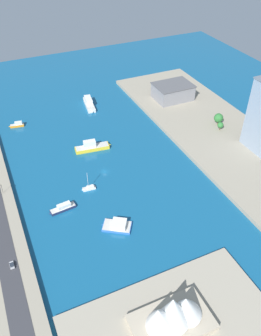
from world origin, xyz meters
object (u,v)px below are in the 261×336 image
sailboat_small_white (89,188)px  traffic_light_waterfront (2,187)px  ferry_white_commuter (89,103)px  sedan_silver (12,265)px  warehouse_low_gray (173,91)px  opera_landmark (172,314)px  water_taxi_orange (17,125)px  patrol_launch_navy (63,208)px  ferry_yellow_fast (92,147)px  catamaran_blue (118,225)px

sailboat_small_white → traffic_light_waterfront: sailboat_small_white is taller
ferry_white_commuter → sedan_silver: ferry_white_commuter is taller
sailboat_small_white → warehouse_low_gray: size_ratio=0.41×
traffic_light_waterfront → opera_landmark: 122.21m
water_taxi_orange → sailboat_small_white: size_ratio=0.90×
sailboat_small_white → warehouse_low_gray: bearing=-142.7°
sailboat_small_white → patrol_launch_navy: bearing=28.4°
ferry_yellow_fast → sailboat_small_white: bearing=68.2°
catamaran_blue → opera_landmark: (1.37, 59.83, 8.75)m
ferry_yellow_fast → patrol_launch_navy: bearing=54.7°
ferry_yellow_fast → sedan_silver: size_ratio=6.15×
patrol_launch_navy → catamaran_blue: bearing=132.6°
water_taxi_orange → catamaran_blue: 131.39m
ferry_white_commuter → traffic_light_waterfront: traffic_light_waterfront is taller
patrol_launch_navy → warehouse_low_gray: warehouse_low_gray is taller
patrol_launch_navy → warehouse_low_gray: bearing=-144.0°
ferry_yellow_fast → catamaran_blue: 75.61m
ferry_yellow_fast → traffic_light_waterfront: size_ratio=4.01×
catamaran_blue → ferry_white_commuter: 139.55m
traffic_light_waterfront → patrol_launch_navy: bearing=138.7°
ferry_yellow_fast → patrol_launch_navy: ferry_yellow_fast is taller
ferry_white_commuter → warehouse_low_gray: warehouse_low_gray is taller
catamaran_blue → warehouse_low_gray: 151.73m
opera_landmark → catamaran_blue: bearing=-91.3°
water_taxi_orange → sedan_silver: size_ratio=2.78×
sailboat_small_white → warehouse_low_gray: warehouse_low_gray is taller
patrol_launch_navy → warehouse_low_gray: size_ratio=0.51×
water_taxi_orange → opera_landmark: 190.04m
water_taxi_orange → warehouse_low_gray: size_ratio=0.37×
sailboat_small_white → ferry_white_commuter: size_ratio=0.49×
ferry_white_commuter → opera_landmark: (32.02, 195.97, 7.96)m
sailboat_small_white → ferry_white_commuter: (-34.64, -100.28, 1.46)m
ferry_yellow_fast → water_taxi_orange: ferry_yellow_fast is taller
ferry_yellow_fast → sedan_silver: (67.97, 78.54, 1.06)m
water_taxi_orange → traffic_light_waterfront: 79.73m
catamaran_blue → traffic_light_waterfront: (52.54, -51.10, 5.24)m
warehouse_low_gray → traffic_light_waterfront: (151.82, 63.39, -2.21)m
sedan_silver → sailboat_small_white: bearing=-142.9°
water_taxi_orange → sedan_silver: 133.94m
traffic_light_waterfront → ferry_yellow_fast: bearing=-159.8°
ferry_yellow_fast → warehouse_low_gray: bearing=-155.6°
ferry_yellow_fast → sailboat_small_white: (15.54, 38.86, -1.39)m
patrol_launch_navy → opera_landmark: opera_landmark is taller
warehouse_low_gray → opera_landmark: (100.65, 174.32, 1.30)m
ferry_yellow_fast → ferry_white_commuter: 64.31m
water_taxi_orange → warehouse_low_gray: bearing=174.2°
water_taxi_orange → sailboat_small_white: (-27.02, 91.82, -0.58)m
patrol_launch_navy → ferry_yellow_fast: bearing=-125.3°
ferry_yellow_fast → traffic_light_waterfront: 68.45m
water_taxi_orange → ferry_white_commuter: (-61.66, -8.46, 0.88)m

